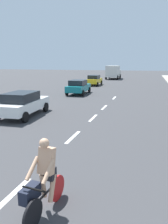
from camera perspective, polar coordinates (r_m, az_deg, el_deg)
The scene contains 11 objects.
ground_plane at distance 20.42m, azimuth 7.45°, elevation 3.19°, with size 160.00×160.00×0.00m, color #38383A.
lane_stripe_1 at distance 6.36m, azimuth -18.73°, elevation -20.21°, with size 0.16×1.80×0.01m, color white.
lane_stripe_2 at distance 10.19m, azimuth -2.94°, elevation -6.61°, with size 0.16×1.80×0.01m, color white.
lane_stripe_3 at distance 13.63m, azimuth 2.43°, elevation -1.56°, with size 0.16×1.80×0.01m, color white.
lane_stripe_4 at distance 16.91m, azimuth 5.38°, elevation 1.24°, with size 0.16×1.80×0.01m, color white.
lane_stripe_5 at distance 21.64m, azimuth 8.01°, elevation 3.73°, with size 0.16×1.80×0.01m, color white.
cyclist at distance 5.14m, azimuth -10.85°, elevation -17.43°, with size 0.63×1.71×1.82m.
parked_car_white at distance 14.54m, azimuth -15.93°, elevation 2.24°, with size 2.23×4.48×1.57m.
parked_car_teal at distance 23.92m, azimuth -1.48°, elevation 6.74°, with size 2.06×4.25×1.57m.
parked_car_yellow at distance 33.35m, azimuth 2.71°, elevation 8.47°, with size 1.86×3.99×1.57m.
delivery_truck at distance 47.05m, azimuth 7.76°, elevation 10.47°, with size 2.71×6.25×2.80m.
Camera 1 is at (3.30, 0.14, 3.41)m, focal length 34.59 mm.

